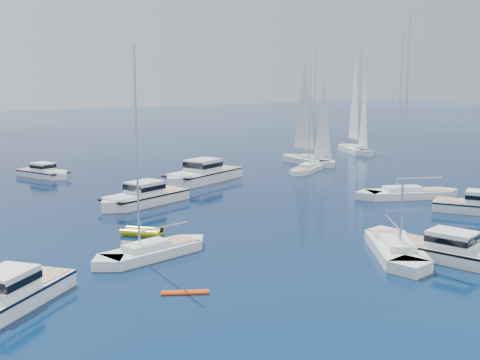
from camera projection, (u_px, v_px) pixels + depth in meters
The scene contains 13 objects.
motor_cruiser_near at pixel (454, 261), 39.53m from camera, with size 2.89×9.45×2.48m, color white, non-canonical shape.
motor_cruiser_left at pixel (6, 309), 31.43m from camera, with size 2.93×9.57×2.51m, color white, non-canonical shape.
motor_cruiser_centre at pixel (143, 204), 57.08m from camera, with size 3.16×10.34×2.71m, color white, non-canonical shape.
motor_cruiser_distant at pixel (202, 181), 69.47m from camera, with size 3.72×12.17×3.20m, color white, non-canonical shape.
motor_cruiser_horizon at pixel (44, 177), 72.51m from camera, with size 2.50×8.17×2.15m, color white, non-canonical shape.
sailboat_fore at pixel (396, 255), 40.94m from camera, with size 2.83×10.90×16.02m, color white, non-canonical shape.
sailboat_mid_r at pixel (407, 198), 60.15m from camera, with size 2.89×11.10×16.32m, color silver, non-canonical shape.
sailboat_mid_l at pixel (152, 256), 40.54m from camera, with size 2.48×9.54×14.02m, color white, non-canonical shape.
sailboat_centre at pixel (307, 172), 76.69m from camera, with size 2.26×8.69×12.77m, color white, non-canonical shape.
sailboat_sails_r at pixel (308, 163), 84.02m from camera, with size 2.87×11.03×16.22m, color white, non-canonical shape.
sailboat_sails_far at pixel (355, 152), 96.16m from camera, with size 3.03×11.64×17.12m, color white, non-canonical shape.
tender_yellow at pixel (142, 235), 46.12m from camera, with size 1.77×3.14×0.95m, color yellow, non-canonical shape.
kayak_orange at pixel (185, 293), 33.64m from camera, with size 0.56×2.59×0.30m, color red, non-canonical shape.
Camera 1 is at (-37.43, -17.65, 11.69)m, focal length 46.23 mm.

